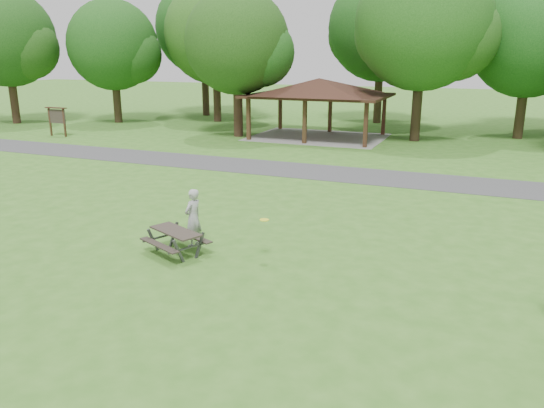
{
  "coord_description": "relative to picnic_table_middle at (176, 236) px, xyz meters",
  "views": [
    {
      "loc": [
        6.3,
        -8.88,
        5.27
      ],
      "look_at": [
        1.0,
        4.0,
        1.3
      ],
      "focal_mm": 35.0,
      "sensor_mm": 36.0,
      "label": 1
    }
  ],
  "objects": [
    {
      "name": "frisbee_in_flight",
      "position": [
        2.41,
        0.45,
        0.62
      ],
      "size": [
        0.29,
        0.29,
        0.02
      ],
      "color": "yellow",
      "rests_on": "ground"
    },
    {
      "name": "tree_deep_b",
      "position": [
        -0.65,
        30.39,
        6.37
      ],
      "size": [
        8.4,
        8.0,
        11.13
      ],
      "color": "#322216",
      "rests_on": "ground"
    },
    {
      "name": "tree_row_c",
      "position": [
        -12.65,
        26.39,
        6.02
      ],
      "size": [
        8.19,
        7.8,
        10.67
      ],
      "color": "#2F1E15",
      "rests_on": "ground"
    },
    {
      "name": "frisbee_thrower",
      "position": [
        0.12,
        0.74,
        0.32
      ],
      "size": [
        0.49,
        0.66,
        1.66
      ],
      "primitive_type": "imported",
      "rotation": [
        0.0,
        0.0,
        -1.73
      ],
      "color": "#A3A3A6",
      "rests_on": "ground"
    },
    {
      "name": "picnic_table_middle",
      "position": [
        0.0,
        0.0,
        0.0
      ],
      "size": [
        1.99,
        1.83,
        0.7
      ],
      "color": "#2D2621",
      "rests_on": "ground"
    },
    {
      "name": "tree_row_b",
      "position": [
        -19.66,
        22.89,
        5.15
      ],
      "size": [
        7.14,
        6.8,
        9.28
      ],
      "color": "#2F2115",
      "rests_on": "ground"
    },
    {
      "name": "tree_deep_a",
      "position": [
        -15.65,
        29.89,
        6.62
      ],
      "size": [
        8.4,
        8.0,
        11.38
      ],
      "color": "black",
      "rests_on": "ground"
    },
    {
      "name": "ground",
      "position": [
        1.25,
        -2.64,
        -0.51
      ],
      "size": [
        160.0,
        160.0,
        0.0
      ],
      "primitive_type": "plane",
      "color": "#386F1F",
      "rests_on": "ground"
    },
    {
      "name": "tree_row_e",
      "position": [
        3.35,
        22.39,
        6.27
      ],
      "size": [
        8.4,
        8.0,
        11.02
      ],
      "color": "black",
      "rests_on": "ground"
    },
    {
      "name": "tree_row_a",
      "position": [
        -26.66,
        19.39,
        5.64
      ],
      "size": [
        7.56,
        7.2,
        9.97
      ],
      "color": "#321F16",
      "rests_on": "ground"
    },
    {
      "name": "tree_row_f",
      "position": [
        9.34,
        25.89,
        5.33
      ],
      "size": [
        7.35,
        7.0,
        9.55
      ],
      "color": "#312215",
      "rests_on": "ground"
    },
    {
      "name": "asphalt_path",
      "position": [
        1.25,
        11.36,
        -0.5
      ],
      "size": [
        120.0,
        3.2,
        0.02
      ],
      "primitive_type": "cube",
      "color": "#3F3F41",
      "rests_on": "ground"
    },
    {
      "name": "pavilion",
      "position": [
        -2.75,
        21.36,
        2.55
      ],
      "size": [
        8.6,
        7.01,
        3.76
      ],
      "color": "#382414",
      "rests_on": "ground"
    },
    {
      "name": "tree_row_d",
      "position": [
        -7.66,
        19.89,
        5.26
      ],
      "size": [
        6.93,
        6.6,
        9.27
      ],
      "color": "#321F16",
      "rests_on": "ground"
    },
    {
      "name": "notice_board",
      "position": [
        -18.75,
        15.36,
        0.8
      ],
      "size": [
        1.6,
        0.3,
        1.88
      ],
      "color": "#372314",
      "rests_on": "ground"
    }
  ]
}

